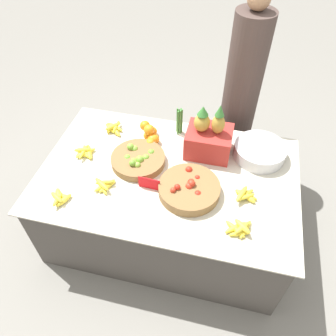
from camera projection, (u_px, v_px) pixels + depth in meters
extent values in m
plane|color=gray|center=(168.00, 225.00, 2.66)|extent=(12.00, 12.00, 0.00)
cube|color=#4C4742|center=(168.00, 202.00, 2.44)|extent=(1.66, 1.07, 0.61)
cube|color=beige|center=(168.00, 174.00, 2.21)|extent=(1.73, 1.11, 0.01)
cylinder|color=olive|center=(138.00, 160.00, 2.26)|extent=(0.37, 0.37, 0.06)
sphere|color=#89BC42|center=(136.00, 158.00, 2.26)|extent=(0.04, 0.04, 0.04)
sphere|color=#7AB238|center=(146.00, 158.00, 2.24)|extent=(0.05, 0.05, 0.05)
sphere|color=#6BA333|center=(132.00, 163.00, 2.17)|extent=(0.05, 0.05, 0.05)
sphere|color=#6BA333|center=(129.00, 160.00, 2.26)|extent=(0.04, 0.04, 0.04)
sphere|color=#89BC42|center=(137.00, 165.00, 2.18)|extent=(0.04, 0.04, 0.04)
sphere|color=#89BC42|center=(134.00, 149.00, 2.30)|extent=(0.05, 0.05, 0.05)
sphere|color=#6BA333|center=(138.00, 163.00, 2.22)|extent=(0.05, 0.05, 0.05)
sphere|color=#7AB238|center=(131.00, 147.00, 2.28)|extent=(0.05, 0.05, 0.05)
sphere|color=#6BA333|center=(127.00, 158.00, 2.25)|extent=(0.05, 0.05, 0.05)
sphere|color=#7AB238|center=(140.00, 160.00, 2.21)|extent=(0.06, 0.06, 0.06)
sphere|color=#6BA333|center=(151.00, 153.00, 2.28)|extent=(0.05, 0.05, 0.05)
sphere|color=#6BA333|center=(153.00, 152.00, 2.30)|extent=(0.04, 0.04, 0.04)
sphere|color=#7AB238|center=(134.00, 162.00, 2.23)|extent=(0.05, 0.05, 0.05)
sphere|color=#7AB238|center=(144.00, 159.00, 2.24)|extent=(0.05, 0.05, 0.05)
cylinder|color=olive|center=(189.00, 189.00, 2.07)|extent=(0.39, 0.39, 0.07)
sphere|color=red|center=(189.00, 186.00, 2.04)|extent=(0.05, 0.05, 0.05)
sphere|color=red|center=(189.00, 188.00, 2.05)|extent=(0.04, 0.04, 0.04)
sphere|color=red|center=(177.00, 187.00, 2.02)|extent=(0.04, 0.04, 0.04)
sphere|color=red|center=(191.00, 182.00, 2.05)|extent=(0.05, 0.05, 0.05)
sphere|color=red|center=(191.00, 183.00, 2.03)|extent=(0.05, 0.05, 0.05)
sphere|color=red|center=(177.00, 192.00, 2.05)|extent=(0.05, 0.05, 0.05)
sphere|color=red|center=(198.00, 194.00, 2.01)|extent=(0.05, 0.05, 0.05)
sphere|color=red|center=(197.00, 178.00, 2.10)|extent=(0.04, 0.04, 0.04)
sphere|color=red|center=(179.00, 203.00, 1.99)|extent=(0.05, 0.05, 0.05)
sphere|color=red|center=(189.00, 170.00, 2.14)|extent=(0.05, 0.05, 0.05)
sphere|color=red|center=(173.00, 190.00, 2.01)|extent=(0.04, 0.04, 0.04)
sphere|color=red|center=(184.00, 198.00, 2.03)|extent=(0.04, 0.04, 0.04)
sphere|color=red|center=(191.00, 185.00, 2.05)|extent=(0.05, 0.05, 0.05)
sphere|color=orange|center=(150.00, 143.00, 2.36)|extent=(0.07, 0.07, 0.07)
sphere|color=orange|center=(153.00, 139.00, 2.38)|extent=(0.08, 0.08, 0.08)
sphere|color=orange|center=(153.00, 131.00, 2.46)|extent=(0.07, 0.07, 0.07)
sphere|color=orange|center=(154.00, 139.00, 2.38)|extent=(0.08, 0.08, 0.08)
sphere|color=orange|center=(148.00, 136.00, 2.42)|extent=(0.07, 0.07, 0.07)
sphere|color=orange|center=(145.00, 126.00, 2.41)|extent=(0.07, 0.07, 0.07)
sphere|color=orange|center=(149.00, 130.00, 2.37)|extent=(0.08, 0.08, 0.08)
cylinder|color=silver|center=(259.00, 151.00, 2.28)|extent=(0.36, 0.36, 0.09)
cube|color=red|center=(149.00, 184.00, 2.08)|extent=(0.14, 0.01, 0.09)
cube|color=#B22D28|center=(209.00, 142.00, 2.28)|extent=(0.31, 0.25, 0.19)
ellipsoid|color=#B28E38|center=(202.00, 123.00, 2.18)|extent=(0.11, 0.11, 0.13)
cone|color=#387A33|center=(203.00, 111.00, 2.11)|extent=(0.08, 0.08, 0.07)
ellipsoid|color=#B28E38|center=(218.00, 124.00, 2.15)|extent=(0.09, 0.09, 0.14)
cone|color=#387A33|center=(220.00, 110.00, 2.07)|extent=(0.06, 0.06, 0.08)
cylinder|color=#428438|center=(181.00, 120.00, 2.43)|extent=(0.01, 0.01, 0.21)
cylinder|color=#428438|center=(179.00, 122.00, 2.42)|extent=(0.01, 0.01, 0.21)
cylinder|color=#428438|center=(182.00, 121.00, 2.42)|extent=(0.01, 0.01, 0.21)
cylinder|color=#428438|center=(178.00, 123.00, 2.41)|extent=(0.01, 0.01, 0.21)
cylinder|color=#428438|center=(177.00, 120.00, 2.43)|extent=(0.01, 0.01, 0.21)
cylinder|color=#4C8E42|center=(180.00, 123.00, 2.41)|extent=(0.01, 0.01, 0.21)
cylinder|color=#4C8E42|center=(179.00, 121.00, 2.42)|extent=(0.01, 0.01, 0.21)
cylinder|color=#4C8E42|center=(180.00, 122.00, 2.42)|extent=(0.01, 0.01, 0.21)
ellipsoid|color=yellow|center=(64.00, 200.00, 2.03)|extent=(0.08, 0.12, 0.03)
ellipsoid|color=yellow|center=(62.00, 197.00, 2.05)|extent=(0.11, 0.04, 0.03)
ellipsoid|color=yellow|center=(58.00, 195.00, 2.06)|extent=(0.09, 0.11, 0.04)
ellipsoid|color=yellow|center=(58.00, 199.00, 2.01)|extent=(0.03, 0.11, 0.03)
ellipsoid|color=yellow|center=(56.00, 197.00, 2.01)|extent=(0.11, 0.08, 0.03)
ellipsoid|color=yellow|center=(244.00, 194.00, 2.06)|extent=(0.12, 0.07, 0.03)
ellipsoid|color=yellow|center=(246.00, 196.00, 2.05)|extent=(0.15, 0.06, 0.03)
ellipsoid|color=yellow|center=(248.00, 197.00, 2.04)|extent=(0.11, 0.09, 0.03)
ellipsoid|color=yellow|center=(245.00, 195.00, 2.06)|extent=(0.12, 0.13, 0.03)
ellipsoid|color=yellow|center=(246.00, 197.00, 2.02)|extent=(0.12, 0.10, 0.03)
ellipsoid|color=yellow|center=(242.00, 194.00, 2.03)|extent=(0.08, 0.15, 0.03)
ellipsoid|color=yellow|center=(115.00, 127.00, 2.52)|extent=(0.15, 0.09, 0.03)
ellipsoid|color=yellow|center=(116.00, 132.00, 2.48)|extent=(0.11, 0.10, 0.03)
ellipsoid|color=yellow|center=(110.00, 128.00, 2.51)|extent=(0.12, 0.11, 0.03)
ellipsoid|color=yellow|center=(110.00, 128.00, 2.51)|extent=(0.04, 0.12, 0.03)
ellipsoid|color=yellow|center=(116.00, 126.00, 2.50)|extent=(0.03, 0.14, 0.03)
ellipsoid|color=yellow|center=(113.00, 126.00, 2.48)|extent=(0.11, 0.12, 0.03)
ellipsoid|color=yellow|center=(105.00, 185.00, 2.11)|extent=(0.12, 0.14, 0.03)
ellipsoid|color=yellow|center=(102.00, 186.00, 2.11)|extent=(0.13, 0.13, 0.03)
ellipsoid|color=yellow|center=(107.00, 187.00, 2.11)|extent=(0.09, 0.13, 0.03)
ellipsoid|color=yellow|center=(105.00, 182.00, 2.10)|extent=(0.12, 0.07, 0.03)
ellipsoid|color=yellow|center=(102.00, 184.00, 2.09)|extent=(0.13, 0.10, 0.03)
ellipsoid|color=yellow|center=(88.00, 152.00, 2.33)|extent=(0.13, 0.14, 0.03)
ellipsoid|color=yellow|center=(84.00, 154.00, 2.31)|extent=(0.14, 0.08, 0.03)
ellipsoid|color=yellow|center=(89.00, 152.00, 2.32)|extent=(0.10, 0.15, 0.04)
ellipsoid|color=yellow|center=(86.00, 153.00, 2.32)|extent=(0.12, 0.14, 0.03)
ellipsoid|color=yellow|center=(84.00, 154.00, 2.31)|extent=(0.12, 0.08, 0.04)
ellipsoid|color=yellow|center=(84.00, 152.00, 2.30)|extent=(0.03, 0.14, 0.03)
ellipsoid|color=yellow|center=(82.00, 150.00, 2.30)|extent=(0.12, 0.07, 0.03)
ellipsoid|color=yellow|center=(240.00, 234.00, 1.86)|extent=(0.13, 0.07, 0.03)
ellipsoid|color=yellow|center=(235.00, 229.00, 1.89)|extent=(0.13, 0.11, 0.03)
ellipsoid|color=yellow|center=(236.00, 227.00, 1.89)|extent=(0.14, 0.12, 0.03)
ellipsoid|color=yellow|center=(245.00, 229.00, 1.88)|extent=(0.08, 0.15, 0.03)
ellipsoid|color=yellow|center=(242.00, 226.00, 1.86)|extent=(0.11, 0.10, 0.03)
ellipsoid|color=yellow|center=(242.00, 228.00, 1.86)|extent=(0.09, 0.11, 0.03)
cylinder|color=#473833|center=(240.00, 100.00, 2.66)|extent=(0.28, 0.28, 1.40)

